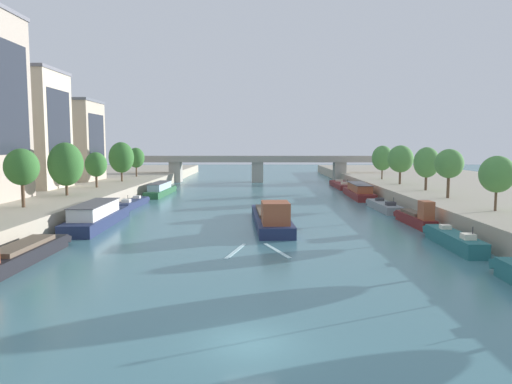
# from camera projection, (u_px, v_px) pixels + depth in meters

# --- Properties ---
(ground_plane) EXTENTS (400.00, 400.00, 0.00)m
(ground_plane) POSITION_uv_depth(u_px,v_px,m) (250.00, 343.00, 22.34)
(ground_plane) COLOR teal
(quay_left) EXTENTS (36.00, 170.00, 2.35)m
(quay_left) POSITION_uv_depth(u_px,v_px,m) (21.00, 195.00, 77.21)
(quay_left) COLOR #A89E89
(quay_left) RESTS_ON ground
(quay_right) EXTENTS (36.00, 170.00, 2.35)m
(quay_right) POSITION_uv_depth(u_px,v_px,m) (494.00, 195.00, 76.69)
(quay_right) COLOR #A89E89
(quay_right) RESTS_ON ground
(barge_midriver) EXTENTS (4.69, 19.43, 3.45)m
(barge_midriver) POSITION_uv_depth(u_px,v_px,m) (271.00, 218.00, 54.19)
(barge_midriver) COLOR #1E284C
(barge_midriver) RESTS_ON ground
(wake_behind_barge) EXTENTS (5.59, 6.05, 0.03)m
(wake_behind_barge) POSITION_uv_depth(u_px,v_px,m) (256.00, 251.00, 41.79)
(wake_behind_barge) COLOR silver
(wake_behind_barge) RESTS_ON ground
(moored_boat_left_near) EXTENTS (2.67, 15.47, 3.22)m
(moored_boat_left_near) POSITION_uv_depth(u_px,v_px,m) (9.00, 256.00, 35.74)
(moored_boat_left_near) COLOR black
(moored_boat_left_near) RESTS_ON ground
(moored_boat_left_upstream) EXTENTS (3.93, 17.02, 2.76)m
(moored_boat_left_upstream) POSITION_uv_depth(u_px,v_px,m) (97.00, 216.00, 54.25)
(moored_boat_left_upstream) COLOR #1E284C
(moored_boat_left_upstream) RESTS_ON ground
(moored_boat_left_lone) EXTENTS (2.45, 11.56, 2.10)m
(moored_boat_left_lone) POSITION_uv_depth(u_px,v_px,m) (133.00, 203.00, 71.48)
(moored_boat_left_lone) COLOR #1E284C
(moored_boat_left_lone) RESTS_ON ground
(moored_boat_left_gap_after) EXTENTS (3.09, 16.46, 2.37)m
(moored_boat_left_gap_after) POSITION_uv_depth(u_px,v_px,m) (161.00, 190.00, 87.95)
(moored_boat_left_gap_after) COLOR #235633
(moored_boat_left_gap_after) RESTS_ON ground
(moored_boat_right_gap_after) EXTENTS (1.86, 10.86, 2.44)m
(moored_boat_right_gap_after) POSITION_uv_depth(u_px,v_px,m) (453.00, 240.00, 43.17)
(moored_boat_right_gap_after) COLOR #23666B
(moored_boat_right_gap_after) RESTS_ON ground
(moored_boat_right_downstream) EXTENTS (2.02, 10.17, 3.18)m
(moored_boat_right_downstream) POSITION_uv_depth(u_px,v_px,m) (416.00, 218.00, 54.58)
(moored_boat_right_downstream) COLOR maroon
(moored_boat_right_downstream) RESTS_ON ground
(moored_boat_right_upstream) EXTENTS (2.57, 11.61, 2.18)m
(moored_boat_right_upstream) POSITION_uv_depth(u_px,v_px,m) (384.00, 206.00, 67.63)
(moored_boat_right_upstream) COLOR gray
(moored_boat_right_upstream) RESTS_ON ground
(moored_boat_right_midway) EXTENTS (3.51, 16.61, 2.55)m
(moored_boat_right_midway) POSITION_uv_depth(u_px,v_px,m) (359.00, 191.00, 83.54)
(moored_boat_right_midway) COLOR maroon
(moored_boat_right_midway) RESTS_ON ground
(moored_boat_right_lone) EXTENTS (3.19, 15.93, 2.15)m
(moored_boat_right_lone) POSITION_uv_depth(u_px,v_px,m) (341.00, 185.00, 103.23)
(moored_boat_right_lone) COLOR maroon
(moored_boat_right_lone) RESTS_ON ground
(tree_left_far) EXTENTS (3.70, 3.70, 6.50)m
(tree_left_far) POSITION_uv_depth(u_px,v_px,m) (22.00, 167.00, 52.37)
(tree_left_far) COLOR brown
(tree_left_far) RESTS_ON quay_left
(tree_left_second) EXTENTS (4.67, 4.67, 7.21)m
(tree_left_second) POSITION_uv_depth(u_px,v_px,m) (66.00, 164.00, 64.86)
(tree_left_second) COLOR brown
(tree_left_second) RESTS_ON quay_left
(tree_left_third) EXTENTS (3.48, 3.48, 5.70)m
(tree_left_third) POSITION_uv_depth(u_px,v_px,m) (96.00, 165.00, 76.82)
(tree_left_third) COLOR brown
(tree_left_third) RESTS_ON quay_left
(tree_left_end_of_row) EXTENTS (4.61, 4.61, 7.37)m
(tree_left_end_of_row) POSITION_uv_depth(u_px,v_px,m) (121.00, 157.00, 89.22)
(tree_left_end_of_row) COLOR brown
(tree_left_end_of_row) RESTS_ON quay_left
(tree_left_midway) EXTENTS (3.56, 3.56, 6.23)m
(tree_left_midway) POSITION_uv_depth(u_px,v_px,m) (136.00, 158.00, 102.68)
(tree_left_midway) COLOR brown
(tree_left_midway) RESTS_ON quay_left
(tree_right_third) EXTENTS (3.58, 3.58, 5.78)m
(tree_right_third) POSITION_uv_depth(u_px,v_px,m) (497.00, 174.00, 49.56)
(tree_right_third) COLOR brown
(tree_right_third) RESTS_ON quay_right
(tree_right_midway) EXTENTS (3.63, 3.63, 6.36)m
(tree_right_midway) POSITION_uv_depth(u_px,v_px,m) (449.00, 164.00, 61.53)
(tree_right_midway) COLOR brown
(tree_right_midway) RESTS_ON quay_right
(tree_right_past_mid) EXTENTS (3.82, 3.82, 6.53)m
(tree_right_past_mid) POSITION_uv_depth(u_px,v_px,m) (427.00, 163.00, 71.97)
(tree_right_past_mid) COLOR brown
(tree_right_past_mid) RESTS_ON quay_right
(tree_right_nearest) EXTENTS (4.43, 4.43, 6.78)m
(tree_right_nearest) POSITION_uv_depth(u_px,v_px,m) (400.00, 159.00, 83.27)
(tree_right_nearest) COLOR brown
(tree_right_nearest) RESTS_ON quay_right
(tree_right_second) EXTENTS (4.13, 4.13, 6.70)m
(tree_right_second) POSITION_uv_depth(u_px,v_px,m) (382.00, 158.00, 94.99)
(tree_right_second) COLOR brown
(tree_right_second) RESTS_ON quay_right
(building_left_corner) EXTENTS (10.65, 10.89, 18.69)m
(building_left_corner) POSITION_uv_depth(u_px,v_px,m) (27.00, 129.00, 75.21)
(building_left_corner) COLOR beige
(building_left_corner) RESTS_ON quay_left
(building_left_far_end) EXTENTS (10.98, 10.85, 15.44)m
(building_left_far_end) POSITION_uv_depth(u_px,v_px,m) (69.00, 140.00, 91.94)
(building_left_far_end) COLOR #B2A38E
(building_left_far_end) RESTS_ON quay_left
(bridge_far) EXTENTS (64.54, 4.40, 6.44)m
(bridge_far) POSITION_uv_depth(u_px,v_px,m) (258.00, 165.00, 117.71)
(bridge_far) COLOR #9E998E
(bridge_far) RESTS_ON ground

